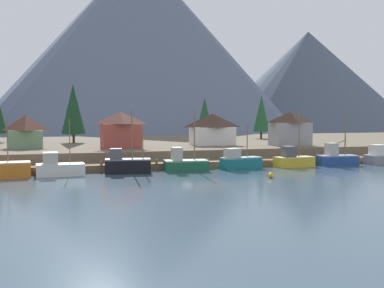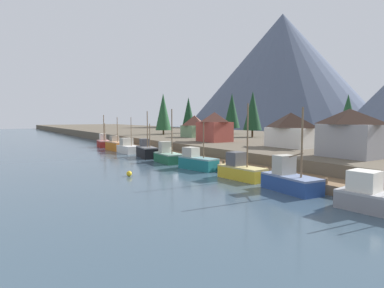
{
  "view_description": "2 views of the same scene",
  "coord_description": "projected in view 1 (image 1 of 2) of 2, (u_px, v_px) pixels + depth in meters",
  "views": [
    {
      "loc": [
        -19.27,
        -67.16,
        8.11
      ],
      "look_at": [
        1.92,
        1.72,
        3.68
      ],
      "focal_mm": 44.16,
      "sensor_mm": 36.0,
      "label": 1
    },
    {
      "loc": [
        47.06,
        -27.96,
        7.52
      ],
      "look_at": [
        -0.9,
        3.33,
        2.84
      ],
      "focal_mm": 30.27,
      "sensor_mm": 36.0,
      "label": 2
    }
  ],
  "objects": [
    {
      "name": "fishing_boat_grey",
      "position": [
        382.0,
        157.0,
        78.36
      ],
      "size": [
        6.49,
        3.33,
        5.82
      ],
      "rotation": [
        0.0,
        0.0,
        0.1
      ],
      "color": "gray",
      "rests_on": "ground_plane"
    },
    {
      "name": "fishing_boat_blue",
      "position": [
        336.0,
        158.0,
        75.88
      ],
      "size": [
        6.48,
        3.23,
        8.53
      ],
      "rotation": [
        0.0,
        0.0,
        -0.1
      ],
      "color": "navy",
      "rests_on": "ground_plane"
    },
    {
      "name": "fishing_boat_white",
      "position": [
        59.0,
        167.0,
        63.2
      ],
      "size": [
        6.33,
        3.26,
        7.62
      ],
      "rotation": [
        0.0,
        0.0,
        0.02
      ],
      "color": "silver",
      "rests_on": "ground_plane"
    },
    {
      "name": "fishing_boat_green",
      "position": [
        185.0,
        164.0,
        68.32
      ],
      "size": [
        6.46,
        3.39,
        8.9
      ],
      "rotation": [
        0.0,
        0.0,
        -0.08
      ],
      "color": "#1E5B3D",
      "rests_on": "ground_plane"
    },
    {
      "name": "house_red",
      "position": [
        121.0,
        129.0,
        80.27
      ],
      "size": [
        6.7,
        5.4,
        6.18
      ],
      "color": "#9E4238",
      "rests_on": "shoreline_bank"
    },
    {
      "name": "mountain_central_peak",
      "position": [
        139.0,
        43.0,
        209.52
      ],
      "size": [
        141.86,
        141.86,
        80.43
      ],
      "primitive_type": "cone",
      "color": "slate",
      "rests_on": "ground_plane"
    },
    {
      "name": "shoreline_bank",
      "position": [
        142.0,
        147.0,
        100.67
      ],
      "size": [
        400.0,
        56.0,
        2.5
      ],
      "primitive_type": "cube",
      "color": "brown",
      "rests_on": "ground_plane"
    },
    {
      "name": "conifer_mid_left",
      "position": [
        261.0,
        114.0,
        112.11
      ],
      "size": [
        4.1,
        4.1,
        10.26
      ],
      "color": "#4C3823",
      "rests_on": "shoreline_bank"
    },
    {
      "name": "house_grey",
      "position": [
        290.0,
        128.0,
        87.23
      ],
      "size": [
        7.33,
        4.34,
        6.15
      ],
      "color": "gray",
      "rests_on": "shoreline_bank"
    },
    {
      "name": "house_white",
      "position": [
        212.0,
        129.0,
        88.13
      ],
      "size": [
        8.16,
        4.74,
        5.88
      ],
      "color": "silver",
      "rests_on": "shoreline_bank"
    },
    {
      "name": "fishing_boat_yellow",
      "position": [
        293.0,
        160.0,
        73.83
      ],
      "size": [
        6.4,
        2.8,
        9.2
      ],
      "rotation": [
        0.0,
        0.0,
        0.06
      ],
      "color": "gold",
      "rests_on": "ground_plane"
    },
    {
      "name": "mountain_east_peak",
      "position": [
        307.0,
        82.0,
        231.3
      ],
      "size": [
        103.64,
        103.64,
        48.71
      ],
      "primitive_type": "cone",
      "color": "#475160",
      "rests_on": "ground_plane"
    },
    {
      "name": "conifer_mid_right",
      "position": [
        205.0,
        116.0,
        100.58
      ],
      "size": [
        3.8,
        3.8,
        9.29
      ],
      "color": "#4C3823",
      "rests_on": "shoreline_bank"
    },
    {
      "name": "ground_plane",
      "position": [
        154.0,
        161.0,
        89.33
      ],
      "size": [
        400.0,
        400.0,
        1.0
      ],
      "primitive_type": "cube",
      "color": "#384C5B"
    },
    {
      "name": "house_green",
      "position": [
        26.0,
        131.0,
        80.7
      ],
      "size": [
        5.72,
        5.5,
        5.6
      ],
      "color": "#6B8E66",
      "rests_on": "shoreline_bank"
    },
    {
      "name": "dock",
      "position": [
        179.0,
        165.0,
        72.09
      ],
      "size": [
        80.0,
        4.0,
        1.6
      ],
      "color": "brown",
      "rests_on": "ground_plane"
    },
    {
      "name": "fishing_boat_teal",
      "position": [
        240.0,
        161.0,
        70.86
      ],
      "size": [
        6.55,
        3.3,
        6.91
      ],
      "rotation": [
        0.0,
        0.0,
        0.17
      ],
      "color": "#196B70",
      "rests_on": "ground_plane"
    },
    {
      "name": "channel_buoy",
      "position": [
        271.0,
        175.0,
        60.89
      ],
      "size": [
        0.7,
        0.7,
        0.7
      ],
      "primitive_type": "sphere",
      "color": "gold",
      "rests_on": "ground_plane"
    },
    {
      "name": "fishing_boat_orange",
      "position": [
        4.0,
        169.0,
        61.08
      ],
      "size": [
        6.45,
        3.5,
        7.6
      ],
      "rotation": [
        0.0,
        0.0,
        0.07
      ],
      "color": "#CC6B1E",
      "rests_on": "ground_plane"
    },
    {
      "name": "conifer_back_right",
      "position": [
        73.0,
        109.0,
        94.65
      ],
      "size": [
        4.78,
        4.78,
        11.82
      ],
      "color": "#4C3823",
      "rests_on": "shoreline_bank"
    },
    {
      "name": "fishing_boat_black",
      "position": [
        127.0,
        164.0,
        65.8
      ],
      "size": [
        6.58,
        3.52,
        8.7
      ],
      "rotation": [
        0.0,
        0.0,
        -0.16
      ],
      "color": "black",
      "rests_on": "ground_plane"
    }
  ]
}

